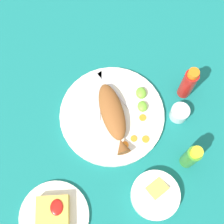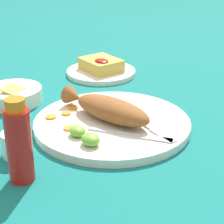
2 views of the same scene
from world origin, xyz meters
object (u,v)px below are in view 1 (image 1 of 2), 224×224
at_px(side_plate_fries, 54,216).
at_px(guacamole_bowl, 155,195).
at_px(hot_sauce_bottle_green, 191,157).
at_px(fried_fish, 113,115).
at_px(fork_near, 99,92).
at_px(main_plate, 112,115).
at_px(hot_sauce_bottle_red, 188,83).
at_px(salt_cup, 179,113).
at_px(fork_far, 113,89).

distance_m(side_plate_fries, guacamole_bowl, 0.32).
bearing_deg(hot_sauce_bottle_green, guacamole_bowl, 131.72).
xyz_separation_m(fried_fish, fork_near, (0.10, 0.04, -0.02)).
bearing_deg(side_plate_fries, guacamole_bowl, -81.91).
xyz_separation_m(fried_fish, guacamole_bowl, (-0.26, -0.12, -0.02)).
bearing_deg(fried_fish, main_plate, -0.00).
relative_size(main_plate, hot_sauce_bottle_green, 2.49).
xyz_separation_m(main_plate, hot_sauce_bottle_green, (-0.17, -0.23, 0.06)).
relative_size(hot_sauce_bottle_red, side_plate_fries, 0.73).
bearing_deg(guacamole_bowl, fried_fish, 23.82).
distance_m(fried_fish, guacamole_bowl, 0.29).
relative_size(hot_sauce_bottle_green, salt_cup, 2.32).
height_order(fried_fish, hot_sauce_bottle_green, hot_sauce_bottle_green).
xyz_separation_m(fork_far, hot_sauce_bottle_red, (-0.02, -0.25, 0.05)).
xyz_separation_m(fried_fish, salt_cup, (0.00, -0.22, -0.02)).
height_order(fork_far, guacamole_bowl, guacamole_bowl).
bearing_deg(hot_sauce_bottle_red, salt_cup, 160.52).
bearing_deg(hot_sauce_bottle_green, hot_sauce_bottle_red, -5.33).
xyz_separation_m(fork_far, hot_sauce_bottle_green, (-0.26, -0.23, 0.05)).
distance_m(fried_fish, fork_far, 0.11).
xyz_separation_m(fork_near, hot_sauce_bottle_green, (-0.25, -0.27, 0.05)).
xyz_separation_m(main_plate, hot_sauce_bottle_red, (0.07, -0.26, 0.07)).
relative_size(main_plate, guacamole_bowl, 2.36).
bearing_deg(fried_fish, salt_cup, -101.98).
bearing_deg(main_plate, hot_sauce_bottle_green, -126.03).
relative_size(fried_fish, side_plate_fries, 1.18).
height_order(main_plate, salt_cup, salt_cup).
bearing_deg(salt_cup, main_plate, 87.09).
relative_size(hot_sauce_bottle_green, guacamole_bowl, 0.94).
xyz_separation_m(hot_sauce_bottle_green, side_plate_fries, (-0.15, 0.43, -0.06)).
height_order(fork_far, hot_sauce_bottle_green, hot_sauce_bottle_green).
bearing_deg(salt_cup, fork_near, 70.53).
relative_size(side_plate_fries, guacamole_bowl, 1.42).
bearing_deg(salt_cup, side_plate_fries, 126.01).
height_order(hot_sauce_bottle_green, salt_cup, hot_sauce_bottle_green).
bearing_deg(hot_sauce_bottle_green, salt_cup, 2.62).
relative_size(main_plate, fried_fish, 1.40).
xyz_separation_m(fried_fish, fork_far, (0.11, -0.01, -0.02)).
distance_m(fried_fish, side_plate_fries, 0.37).
height_order(main_plate, fork_far, fork_far).
bearing_deg(fork_near, fork_far, -75.69).
bearing_deg(fried_fish, hot_sauce_bottle_green, -136.55).
bearing_deg(guacamole_bowl, hot_sauce_bottle_red, -21.81).
height_order(fork_far, salt_cup, salt_cup).
xyz_separation_m(hot_sauce_bottle_red, hot_sauce_bottle_green, (-0.24, 0.02, -0.01)).
bearing_deg(hot_sauce_bottle_green, fried_fish, 55.77).
height_order(fork_near, fork_far, same).
bearing_deg(hot_sauce_bottle_green, fork_far, 40.62).
distance_m(hot_sauce_bottle_green, side_plate_fries, 0.46).
bearing_deg(guacamole_bowl, fork_near, 23.94).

